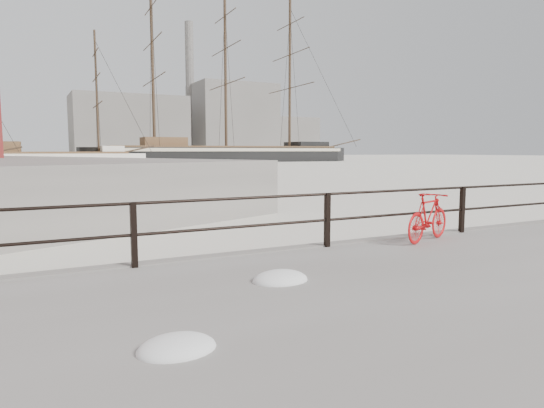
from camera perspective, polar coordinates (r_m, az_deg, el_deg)
name	(u,v)px	position (r m, az deg, el deg)	size (l,w,h in m)	color
ground	(455,247)	(11.52, 20.73, -4.73)	(400.00, 400.00, 0.00)	white
guardrail	(462,210)	(11.29, 21.46, -0.61)	(28.00, 0.10, 1.00)	black
bicycle	(428,217)	(9.96, 17.90, -1.45)	(1.60, 0.24, 0.96)	red
barque_black	(226,162)	(93.80, -5.39, 4.96)	(59.87, 19.59, 33.89)	black
schooner_mid	(52,165)	(81.81, -24.44, 4.24)	(30.30, 12.82, 21.67)	silver
industrial_west	(129,127)	(150.42, -16.46, 8.65)	(32.00, 18.00, 18.00)	gray
industrial_mid	(232,121)	(165.51, -4.67, 9.69)	(26.00, 20.00, 24.00)	gray
industrial_east	(285,137)	(179.77, 1.57, 7.84)	(20.00, 16.00, 14.00)	gray
smokestack	(190,90)	(166.61, -9.62, 13.05)	(2.80, 2.80, 44.00)	gray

